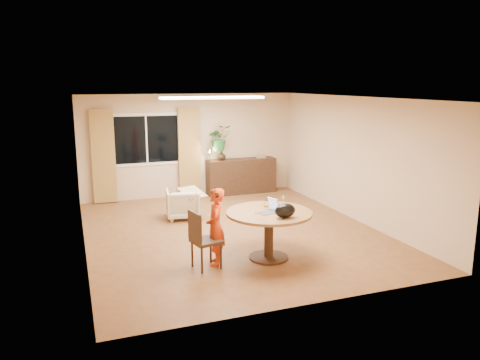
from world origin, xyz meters
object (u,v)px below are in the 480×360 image
Objects in this scene: child at (216,227)px; armchair at (183,204)px; dining_table at (269,222)px; dining_chair at (206,239)px; sideboard at (241,176)px.

child reaches higher than armchair.
dining_chair is (-1.09, -0.04, -0.16)m from dining_table.
child reaches higher than dining_table.
sideboard is at bearing 75.40° from dining_table.
sideboard is at bearing -130.86° from armchair.
armchair is 0.38× the size of sideboard.
dining_table is 1.50× the size of dining_chair.
armchair is at bearing -138.79° from sideboard.
dining_chair is 0.52× the size of sideboard.
armchair is (0.28, 2.85, -0.16)m from dining_chair.
armchair is 2.65m from sideboard.
dining_table is 2.94m from armchair.
dining_chair is 0.26m from child.
child is at bearing 16.43° from dining_chair.
dining_table is 1.10m from dining_chair.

